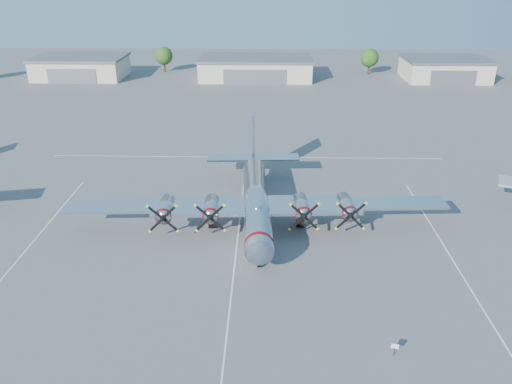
{
  "coord_description": "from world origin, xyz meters",
  "views": [
    {
      "loc": [
        3.09,
        -46.92,
        27.43
      ],
      "look_at": [
        1.89,
        5.34,
        3.2
      ],
      "focal_mm": 35.0,
      "sensor_mm": 36.0,
      "label": 1
    }
  ],
  "objects_px": {
    "hangar_center": "(256,68)",
    "tree_east": "(370,58)",
    "hangar_west": "(81,67)",
    "tree_west": "(164,56)",
    "hangar_east": "(445,69)",
    "info_placard": "(395,348)",
    "main_bomber_b29": "(256,219)"
  },
  "relations": [
    {
      "from": "tree_west",
      "to": "info_placard",
      "type": "relative_size",
      "value": 5.97
    },
    {
      "from": "tree_east",
      "to": "info_placard",
      "type": "height_order",
      "value": "tree_east"
    },
    {
      "from": "tree_west",
      "to": "info_placard",
      "type": "xyz_separation_m",
      "value": [
        37.96,
        -107.32,
        -3.44
      ]
    },
    {
      "from": "hangar_west",
      "to": "tree_east",
      "type": "xyz_separation_m",
      "value": [
        75.0,
        6.04,
        1.51
      ]
    },
    {
      "from": "info_placard",
      "to": "hangar_center",
      "type": "bearing_deg",
      "value": 110.31
    },
    {
      "from": "tree_west",
      "to": "main_bomber_b29",
      "type": "distance_m",
      "value": 89.62
    },
    {
      "from": "hangar_west",
      "to": "tree_west",
      "type": "bearing_deg",
      "value": 21.89
    },
    {
      "from": "hangar_center",
      "to": "hangar_east",
      "type": "bearing_deg",
      "value": 0.0
    },
    {
      "from": "hangar_west",
      "to": "hangar_east",
      "type": "height_order",
      "value": "same"
    },
    {
      "from": "hangar_west",
      "to": "hangar_center",
      "type": "bearing_deg",
      "value": -0.0
    },
    {
      "from": "hangar_west",
      "to": "info_placard",
      "type": "distance_m",
      "value": 114.98
    },
    {
      "from": "hangar_east",
      "to": "tree_west",
      "type": "relative_size",
      "value": 3.1
    },
    {
      "from": "hangar_east",
      "to": "main_bomber_b29",
      "type": "distance_m",
      "value": 90.09
    },
    {
      "from": "hangar_center",
      "to": "info_placard",
      "type": "distance_m",
      "value": 100.14
    },
    {
      "from": "hangar_east",
      "to": "tree_west",
      "type": "bearing_deg",
      "value": 173.72
    },
    {
      "from": "hangar_east",
      "to": "info_placard",
      "type": "height_order",
      "value": "hangar_east"
    },
    {
      "from": "hangar_east",
      "to": "tree_east",
      "type": "height_order",
      "value": "tree_east"
    },
    {
      "from": "hangar_center",
      "to": "main_bomber_b29",
      "type": "height_order",
      "value": "hangar_center"
    },
    {
      "from": "hangar_center",
      "to": "tree_east",
      "type": "bearing_deg",
      "value": 11.38
    },
    {
      "from": "info_placard",
      "to": "tree_west",
      "type": "bearing_deg",
      "value": 122.35
    },
    {
      "from": "hangar_east",
      "to": "main_bomber_b29",
      "type": "xyz_separation_m",
      "value": [
        -46.11,
        -77.35,
        -2.71
      ]
    },
    {
      "from": "info_placard",
      "to": "hangar_west",
      "type": "bearing_deg",
      "value": 133.14
    },
    {
      "from": "hangar_center",
      "to": "tree_east",
      "type": "distance_m",
      "value": 30.64
    },
    {
      "from": "tree_west",
      "to": "tree_east",
      "type": "xyz_separation_m",
      "value": [
        55.0,
        -2.0,
        0.0
      ]
    },
    {
      "from": "hangar_center",
      "to": "main_bomber_b29",
      "type": "relative_size",
      "value": 0.68
    },
    {
      "from": "tree_east",
      "to": "hangar_center",
      "type": "bearing_deg",
      "value": -168.62
    },
    {
      "from": "tree_east",
      "to": "main_bomber_b29",
      "type": "bearing_deg",
      "value": -108.63
    },
    {
      "from": "info_placard",
      "to": "hangar_east",
      "type": "bearing_deg",
      "value": 83.43
    },
    {
      "from": "hangar_east",
      "to": "tree_east",
      "type": "relative_size",
      "value": 3.1
    },
    {
      "from": "hangar_west",
      "to": "info_placard",
      "type": "bearing_deg",
      "value": -59.72
    },
    {
      "from": "hangar_east",
      "to": "tree_west",
      "type": "height_order",
      "value": "tree_west"
    },
    {
      "from": "hangar_center",
      "to": "hangar_east",
      "type": "xyz_separation_m",
      "value": [
        48.0,
        0.0,
        0.0
      ]
    }
  ]
}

